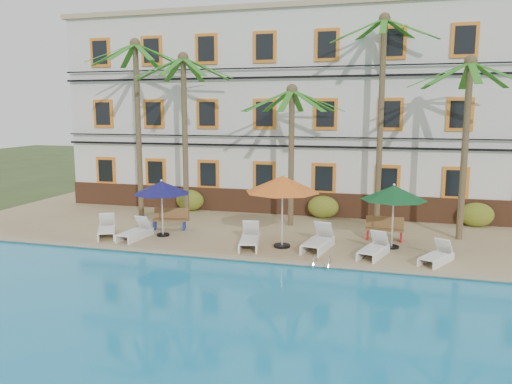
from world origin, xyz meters
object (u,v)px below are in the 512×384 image
(palm_c, at_px, (291,133))
(lounger_e, at_px, (374,249))
(umbrella_red, at_px, (282,184))
(pool_ladder, at_px, (322,266))
(lounger_f, at_px, (437,256))
(bench_left, at_px, (170,219))
(lounger_b, at_px, (135,232))
(lounger_c, at_px, (250,239))
(palm_e, at_px, (467,121))
(palm_d, at_px, (382,93))
(lounger_d, at_px, (318,241))
(lounger_a, at_px, (107,229))
(palm_b, at_px, (184,113))
(umbrella_green, at_px, (394,193))
(palm_a, at_px, (137,104))
(bench_right, at_px, (384,228))
(umbrella_blue, at_px, (162,188))

(palm_c, bearing_deg, lounger_e, -46.30)
(umbrella_red, distance_m, pool_ladder, 3.62)
(palm_c, bearing_deg, lounger_f, -35.77)
(palm_c, xyz_separation_m, bench_left, (-4.97, -2.18, -3.72))
(umbrella_red, relative_size, lounger_e, 1.47)
(lounger_b, bearing_deg, lounger_c, 0.60)
(lounger_b, height_order, bench_left, bench_left)
(palm_e, bearing_deg, lounger_e, -133.70)
(palm_d, height_order, lounger_d, palm_d)
(lounger_a, height_order, bench_left, bench_left)
(lounger_e, distance_m, bench_left, 9.04)
(lounger_f, bearing_deg, palm_b, 160.13)
(umbrella_green, relative_size, lounger_e, 1.29)
(palm_e, bearing_deg, lounger_a, -166.73)
(lounger_c, relative_size, lounger_f, 1.19)
(palm_d, distance_m, lounger_c, 8.89)
(lounger_a, height_order, pool_ladder, lounger_a)
(lounger_d, relative_size, pool_ladder, 2.88)
(lounger_d, height_order, lounger_e, lounger_d)
(palm_a, relative_size, palm_e, 1.17)
(palm_e, height_order, umbrella_red, palm_e)
(lounger_a, bearing_deg, bench_left, 41.72)
(palm_a, xyz_separation_m, umbrella_red, (7.83, -3.50, -3.03))
(lounger_e, xyz_separation_m, lounger_f, (2.11, -0.26, -0.02))
(palm_a, bearing_deg, bench_right, -6.55)
(lounger_b, relative_size, lounger_c, 0.90)
(lounger_c, bearing_deg, umbrella_blue, 170.46)
(lounger_f, height_order, pool_ladder, lounger_f)
(palm_c, height_order, lounger_b, palm_c)
(palm_e, bearing_deg, bench_left, -172.81)
(palm_b, xyz_separation_m, palm_e, (12.07, -0.30, -0.29))
(umbrella_blue, distance_m, pool_ladder, 7.65)
(palm_c, relative_size, lounger_f, 3.63)
(umbrella_green, distance_m, pool_ladder, 4.29)
(lounger_a, relative_size, lounger_d, 0.92)
(umbrella_green, height_order, lounger_b, umbrella_green)
(umbrella_blue, height_order, lounger_b, umbrella_blue)
(palm_d, relative_size, lounger_e, 4.84)
(lounger_d, bearing_deg, umbrella_blue, 177.17)
(lounger_e, distance_m, pool_ladder, 2.35)
(lounger_c, bearing_deg, lounger_d, 7.54)
(umbrella_blue, relative_size, lounger_a, 1.20)
(palm_a, xyz_separation_m, umbrella_green, (11.88, -2.50, -3.34))
(palm_e, xyz_separation_m, umbrella_blue, (-11.87, -2.69, -2.73))
(palm_c, distance_m, umbrella_green, 5.64)
(lounger_d, bearing_deg, lounger_f, -8.80)
(lounger_b, bearing_deg, lounger_e, 0.04)
(umbrella_green, height_order, lounger_e, umbrella_green)
(palm_c, bearing_deg, umbrella_blue, -144.89)
(palm_b, height_order, umbrella_blue, palm_b)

